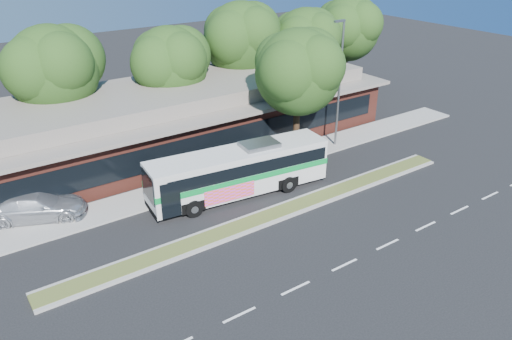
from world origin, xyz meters
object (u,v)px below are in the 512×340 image
object	(u,v)px
lamp_post	(339,81)
sidewalk_tree	(302,69)
sedan	(36,206)
transit_bus	(240,168)

from	to	relation	value
lamp_post	sidewalk_tree	distance (m)	3.41
lamp_post	sidewalk_tree	bearing A→B (deg)	173.89
lamp_post	sedan	world-z (taller)	lamp_post
lamp_post	transit_bus	xyz separation A→B (m)	(-9.78, -2.21, -3.18)
sidewalk_tree	transit_bus	bearing A→B (deg)	-158.98
lamp_post	sidewalk_tree	xyz separation A→B (m)	(-3.15, 0.34, 1.25)
transit_bus	sidewalk_tree	world-z (taller)	sidewalk_tree
transit_bus	sedan	size ratio (longest dim) A/B	2.10
sedan	sidewalk_tree	distance (m)	18.25
transit_bus	lamp_post	bearing A→B (deg)	19.32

